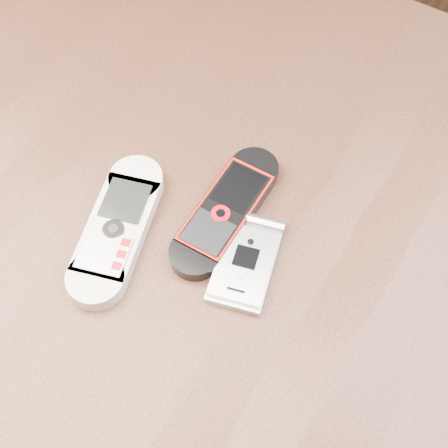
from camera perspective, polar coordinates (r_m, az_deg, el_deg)
ground at (r=1.30m, az=-0.20°, el=-17.22°), size 4.00×4.00×0.00m
table at (r=0.69m, az=-0.35°, el=-4.69°), size 1.20×0.80×0.75m
nokia_white at (r=0.60m, az=-9.75°, el=-0.38°), size 0.10×0.17×0.02m
nokia_black_red at (r=0.60m, az=0.17°, el=1.26°), size 0.05×0.16×0.02m
motorola_razr at (r=0.57m, az=1.93°, el=-3.59°), size 0.08×0.11×0.02m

